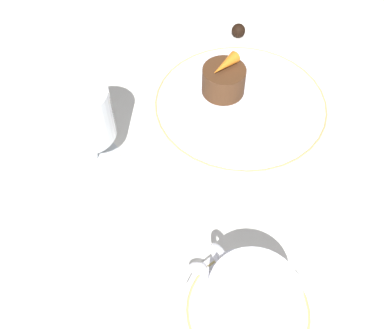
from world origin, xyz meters
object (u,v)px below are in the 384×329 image
wine_glass (85,118)px  dinner_plate (240,105)px  dessert_cake (224,80)px  fork (168,36)px  coffee_cup (252,299)px

wine_glass → dinner_plate: bearing=-99.2°
dessert_cake → fork: bearing=-2.7°
coffee_cup → wine_glass: wine_glass is taller
dinner_plate → wine_glass: size_ratio=2.16×
wine_glass → fork: size_ratio=0.72×
coffee_cup → fork: bearing=-21.5°
coffee_cup → wine_glass: size_ratio=0.95×
dinner_plate → fork: dinner_plate is taller
fork → dessert_cake: 0.17m
dinner_plate → coffee_cup: bearing=144.4°
dinner_plate → fork: (0.20, -0.00, -0.01)m
fork → dessert_cake: size_ratio=2.76×
dinner_plate → coffee_cup: coffee_cup is taller
dinner_plate → fork: 0.20m
coffee_cup → dessert_cake: coffee_cup is taller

